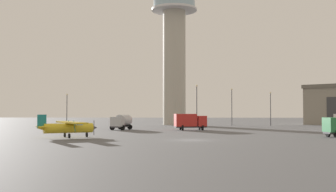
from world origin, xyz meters
name	(u,v)px	position (x,y,z in m)	size (l,w,h in m)	color
ground_plane	(191,140)	(0.00, 0.00, 0.00)	(400.00, 400.00, 0.00)	#545456
control_tower	(174,44)	(-4.60, 60.02, 21.72)	(12.25, 12.25, 39.59)	#B2AD9E
airplane_yellow	(68,127)	(-16.78, 3.73, 1.47)	(8.01, 9.90, 3.16)	gold
truck_box_red	(190,121)	(-0.34, 28.16, 1.74)	(6.39, 4.15, 3.12)	#38383D
truck_fuel_tanker_silver	(122,121)	(-13.65, 29.21, 1.65)	(3.99, 5.99, 2.97)	#38383D
light_post_west	(271,106)	(19.58, 52.62, 5.06)	(0.44, 0.44, 8.47)	#38383D
light_post_east	(232,104)	(10.26, 54.87, 5.59)	(0.44, 0.44, 9.49)	#38383D
light_post_north	(67,106)	(-31.99, 53.66, 4.91)	(0.44, 0.44, 8.18)	#38383D
light_post_centre	(197,102)	(1.19, 41.02, 5.65)	(0.44, 0.44, 9.60)	#38383D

